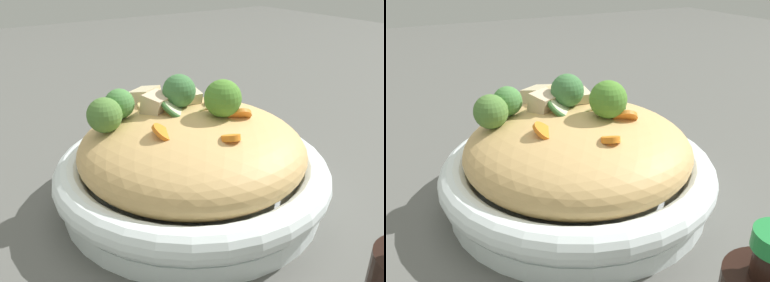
% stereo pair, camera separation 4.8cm
% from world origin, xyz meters
% --- Properties ---
extents(ground_plane, '(3.00, 3.00, 0.00)m').
position_xyz_m(ground_plane, '(0.00, 0.00, 0.00)').
color(ground_plane, '#555651').
extents(serving_bowl, '(0.33, 0.33, 0.06)m').
position_xyz_m(serving_bowl, '(0.00, 0.00, 0.03)').
color(serving_bowl, white).
rests_on(serving_bowl, ground_plane).
extents(noodle_heap, '(0.27, 0.27, 0.10)m').
position_xyz_m(noodle_heap, '(0.00, 0.00, 0.07)').
color(noodle_heap, tan).
rests_on(noodle_heap, serving_bowl).
extents(broccoli_florets, '(0.12, 0.17, 0.07)m').
position_xyz_m(broccoli_florets, '(0.02, 0.03, 0.13)').
color(broccoli_florets, '#8DAB75').
rests_on(broccoli_florets, serving_bowl).
extents(carrot_coins, '(0.14, 0.13, 0.03)m').
position_xyz_m(carrot_coins, '(-0.02, 0.00, 0.11)').
color(carrot_coins, orange).
rests_on(carrot_coins, serving_bowl).
extents(zucchini_slices, '(0.06, 0.11, 0.03)m').
position_xyz_m(zucchini_slices, '(0.01, -0.02, 0.11)').
color(zucchini_slices, beige).
rests_on(zucchini_slices, serving_bowl).
extents(chicken_chunks, '(0.10, 0.08, 0.04)m').
position_xyz_m(chicken_chunks, '(0.06, 0.01, 0.11)').
color(chicken_chunks, beige).
rests_on(chicken_chunks, serving_bowl).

